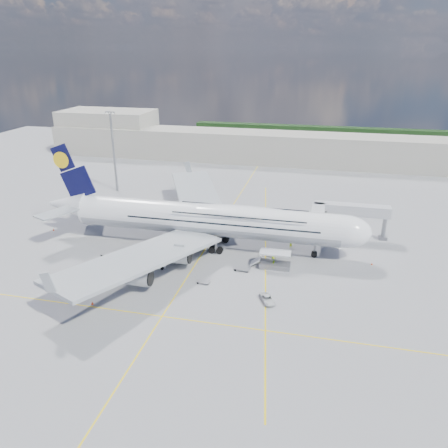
% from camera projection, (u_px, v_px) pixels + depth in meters
% --- Properties ---
extents(ground, '(300.00, 300.00, 0.00)m').
position_uv_depth(ground, '(195.00, 265.00, 94.46)').
color(ground, gray).
rests_on(ground, ground).
extents(taxi_line_main, '(0.25, 220.00, 0.01)m').
position_uv_depth(taxi_line_main, '(195.00, 265.00, 94.46)').
color(taxi_line_main, yellow).
rests_on(taxi_line_main, ground).
extents(taxi_line_cross, '(120.00, 0.25, 0.01)m').
position_uv_depth(taxi_line_cross, '(162.00, 316.00, 76.40)').
color(taxi_line_cross, yellow).
rests_on(taxi_line_cross, ground).
extents(taxi_line_diag, '(14.16, 99.06, 0.01)m').
position_uv_depth(taxi_line_diag, '(265.00, 252.00, 100.55)').
color(taxi_line_diag, yellow).
rests_on(taxi_line_diag, ground).
extents(airliner, '(77.26, 79.15, 23.71)m').
position_uv_depth(airliner, '(208.00, 219.00, 100.86)').
color(airliner, white).
rests_on(airliner, ground).
extents(jet_bridge, '(18.80, 12.10, 8.50)m').
position_uv_depth(jet_bridge, '(338.00, 213.00, 104.53)').
color(jet_bridge, '#B7B7BC').
rests_on(jet_bridge, ground).
extents(cargo_loader, '(8.53, 3.20, 3.67)m').
position_uv_depth(cargo_loader, '(274.00, 262.00, 93.07)').
color(cargo_loader, silver).
rests_on(cargo_loader, ground).
extents(light_mast, '(3.00, 0.70, 25.50)m').
position_uv_depth(light_mast, '(114.00, 151.00, 138.53)').
color(light_mast, gray).
rests_on(light_mast, ground).
extents(terminal, '(180.00, 16.00, 12.00)m').
position_uv_depth(terminal, '(261.00, 147.00, 177.98)').
color(terminal, '#B2AD9E').
rests_on(terminal, ground).
extents(hangar, '(40.00, 22.00, 18.00)m').
position_uv_depth(hangar, '(109.00, 131.00, 196.06)').
color(hangar, '#B2AD9E').
rests_on(hangar, ground).
extents(tree_line, '(160.00, 6.00, 8.00)m').
position_uv_depth(tree_line, '(357.00, 136.00, 210.96)').
color(tree_line, '#193814').
rests_on(tree_line, ground).
extents(dolly_row_a, '(2.97, 1.77, 1.80)m').
position_uv_depth(dolly_row_a, '(94.00, 281.00, 86.09)').
color(dolly_row_a, gray).
rests_on(dolly_row_a, ground).
extents(dolly_row_b, '(2.80, 1.89, 0.38)m').
position_uv_depth(dolly_row_b, '(107.00, 255.00, 98.47)').
color(dolly_row_b, gray).
rests_on(dolly_row_b, ground).
extents(dolly_row_c, '(2.71, 1.58, 1.66)m').
position_uv_depth(dolly_row_c, '(171.00, 258.00, 95.40)').
color(dolly_row_c, gray).
rests_on(dolly_row_c, ground).
extents(dolly_back, '(2.99, 1.76, 0.42)m').
position_uv_depth(dolly_back, '(123.00, 255.00, 98.51)').
color(dolly_back, gray).
rests_on(dolly_back, ground).
extents(dolly_nose_far, '(2.77, 1.83, 0.37)m').
position_uv_depth(dolly_nose_far, '(203.00, 282.00, 87.04)').
color(dolly_nose_far, gray).
rests_on(dolly_nose_far, ground).
extents(dolly_nose_near, '(3.48, 2.17, 0.48)m').
position_uv_depth(dolly_nose_near, '(242.00, 269.00, 92.08)').
color(dolly_nose_near, gray).
rests_on(dolly_nose_near, ground).
extents(baggage_tug, '(3.52, 2.52, 2.00)m').
position_uv_depth(baggage_tug, '(158.00, 264.00, 92.93)').
color(baggage_tug, silver).
rests_on(baggage_tug, ground).
extents(catering_truck_inner, '(7.35, 4.02, 4.15)m').
position_uv_depth(catering_truck_inner, '(198.00, 219.00, 114.59)').
color(catering_truck_inner, gray).
rests_on(catering_truck_inner, ground).
extents(catering_truck_outer, '(6.18, 3.62, 3.45)m').
position_uv_depth(catering_truck_outer, '(202.00, 194.00, 134.88)').
color(catering_truck_outer, gray).
rests_on(catering_truck_outer, ground).
extents(service_van, '(3.75, 4.83, 1.22)m').
position_uv_depth(service_van, '(267.00, 299.00, 80.52)').
color(service_van, silver).
rests_on(service_van, ground).
extents(crew_nose, '(0.87, 0.79, 2.00)m').
position_uv_depth(crew_nose, '(291.00, 244.00, 102.16)').
color(crew_nose, '#C2E718').
rests_on(crew_nose, ground).
extents(crew_loader, '(1.08, 0.96, 1.83)m').
position_uv_depth(crew_loader, '(274.00, 264.00, 92.69)').
color(crew_loader, '#C2F71A').
rests_on(crew_loader, ground).
extents(crew_wing, '(0.65, 1.12, 1.80)m').
position_uv_depth(crew_wing, '(123.00, 256.00, 96.67)').
color(crew_wing, '#EFFF1A').
rests_on(crew_wing, ground).
extents(crew_van, '(1.02, 1.08, 1.86)m').
position_uv_depth(crew_van, '(273.00, 255.00, 96.99)').
color(crew_van, '#B8E718').
rests_on(crew_van, ground).
extents(crew_tug, '(1.24, 0.97, 1.69)m').
position_uv_depth(crew_tug, '(150.00, 263.00, 93.60)').
color(crew_tug, '#98F119').
rests_on(crew_tug, ground).
extents(cone_nose, '(0.39, 0.39, 0.50)m').
position_uv_depth(cone_nose, '(372.00, 264.00, 94.50)').
color(cone_nose, '#EE3E0C').
rests_on(cone_nose, ground).
extents(cone_wing_left_inner, '(0.42, 0.42, 0.54)m').
position_uv_depth(cone_wing_left_inner, '(178.00, 219.00, 118.96)').
color(cone_wing_left_inner, '#EE3E0C').
rests_on(cone_wing_left_inner, ground).
extents(cone_wing_left_outer, '(0.38, 0.38, 0.48)m').
position_uv_depth(cone_wing_left_outer, '(187.00, 206.00, 128.95)').
color(cone_wing_left_outer, '#EE3E0C').
rests_on(cone_wing_left_outer, ground).
extents(cone_wing_right_inner, '(0.40, 0.40, 0.51)m').
position_uv_depth(cone_wing_right_inner, '(141.00, 251.00, 100.22)').
color(cone_wing_right_inner, '#EE3E0C').
rests_on(cone_wing_right_inner, ground).
extents(cone_wing_right_outer, '(0.49, 0.49, 0.62)m').
position_uv_depth(cone_wing_right_outer, '(92.00, 303.00, 79.90)').
color(cone_wing_right_outer, '#EE3E0C').
rests_on(cone_wing_right_outer, ground).
extents(cone_tail, '(0.44, 0.44, 0.56)m').
position_uv_depth(cone_tail, '(53.00, 230.00, 112.13)').
color(cone_tail, '#EE3E0C').
rests_on(cone_tail, ground).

